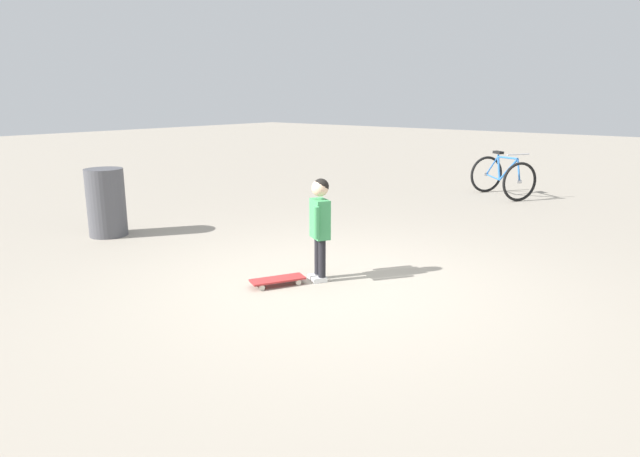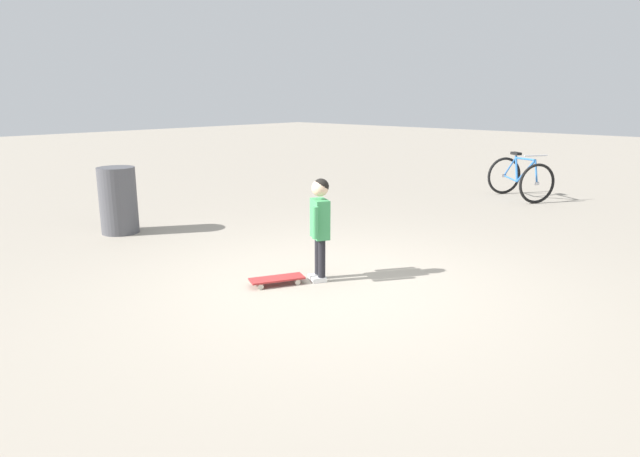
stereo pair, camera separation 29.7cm
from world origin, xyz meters
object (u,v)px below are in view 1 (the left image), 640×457
(child_person, at_px, (320,218))
(trash_bin, at_px, (106,202))
(bicycle_far, at_px, (502,177))
(skateboard, at_px, (278,280))

(child_person, bearing_deg, trash_bin, -84.08)
(bicycle_far, height_order, trash_bin, trash_bin)
(child_person, relative_size, skateboard, 1.84)
(child_person, bearing_deg, skateboard, -29.49)
(child_person, distance_m, bicycle_far, 5.97)
(child_person, height_order, skateboard, child_person)
(skateboard, xyz_separation_m, trash_bin, (-0.04, -3.21, 0.40))
(bicycle_far, bearing_deg, skateboard, 1.71)
(skateboard, distance_m, bicycle_far, 6.36)
(trash_bin, bearing_deg, child_person, 95.92)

